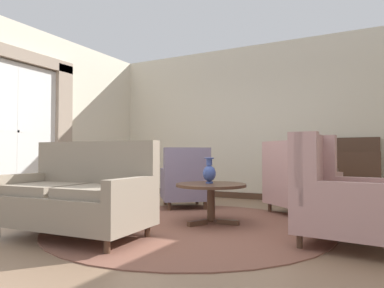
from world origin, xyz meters
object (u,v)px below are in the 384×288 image
(porcelain_vase, at_px, (209,172))
(settee, at_px, (77,197))
(armchair_beside_settee, at_px, (185,182))
(coffee_table, at_px, (211,191))
(sideboard, at_px, (346,176))
(side_table, at_px, (316,189))
(armchair_back_corner, at_px, (338,199))
(armchair_near_sideboard, at_px, (296,184))

(porcelain_vase, distance_m, settee, 1.64)
(armchair_beside_settee, bearing_deg, coffee_table, 95.58)
(armchair_beside_settee, relative_size, sideboard, 0.97)
(armchair_beside_settee, height_order, side_table, armchair_beside_settee)
(settee, height_order, sideboard, sideboard)
(settee, bearing_deg, sideboard, 53.03)
(side_table, bearing_deg, porcelain_vase, -148.23)
(armchair_beside_settee, xyz_separation_m, side_table, (2.07, -0.22, -0.00))
(coffee_table, xyz_separation_m, armchair_beside_settee, (-0.92, 0.99, 0.01))
(porcelain_vase, bearing_deg, armchair_back_corner, -15.11)
(porcelain_vase, bearing_deg, side_table, 31.77)
(armchair_back_corner, relative_size, side_table, 1.57)
(sideboard, bearing_deg, coffee_table, -121.51)
(armchair_near_sideboard, bearing_deg, porcelain_vase, 94.27)
(porcelain_vase, distance_m, armchair_near_sideboard, 1.46)
(coffee_table, xyz_separation_m, settee, (-0.99, -1.28, 0.00))
(armchair_beside_settee, height_order, armchair_back_corner, armchair_back_corner)
(armchair_back_corner, distance_m, side_table, 1.21)
(settee, distance_m, armchair_beside_settee, 2.27)
(armchair_back_corner, height_order, sideboard, sideboard)
(coffee_table, bearing_deg, armchair_near_sideboard, 55.72)
(porcelain_vase, xyz_separation_m, armchair_near_sideboard, (0.86, 1.16, -0.20))
(porcelain_vase, height_order, armchair_beside_settee, armchair_beside_settee)
(settee, distance_m, sideboard, 4.32)
(porcelain_vase, relative_size, sideboard, 0.28)
(side_table, relative_size, sideboard, 0.59)
(armchair_beside_settee, bearing_deg, armchair_near_sideboard, 149.47)
(sideboard, bearing_deg, armchair_near_sideboard, -118.33)
(settee, xyz_separation_m, armchair_back_corner, (2.50, 0.90, 0.02))
(armchair_beside_settee, relative_size, armchair_near_sideboard, 0.99)
(porcelain_vase, height_order, armchair_near_sideboard, armchair_near_sideboard)
(porcelain_vase, distance_m, side_table, 1.41)
(porcelain_vase, xyz_separation_m, sideboard, (1.46, 2.27, -0.13))
(armchair_beside_settee, bearing_deg, settee, 50.97)
(side_table, bearing_deg, armchair_back_corner, -72.42)
(porcelain_vase, relative_size, armchair_beside_settee, 0.29)
(armchair_beside_settee, distance_m, sideboard, 2.68)
(porcelain_vase, bearing_deg, sideboard, 57.31)
(coffee_table, relative_size, armchair_near_sideboard, 0.78)
(settee, bearing_deg, porcelain_vase, 51.09)
(armchair_near_sideboard, bearing_deg, sideboard, -77.56)
(armchair_beside_settee, bearing_deg, sideboard, 172.13)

